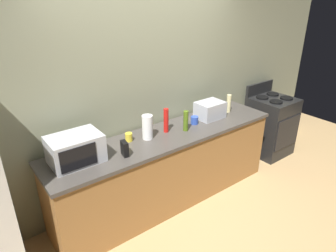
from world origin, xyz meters
The scene contains 13 objects.
ground_plane centered at (0.00, 0.00, 0.00)m, with size 8.00×8.00×0.00m, color tan.
back_wall centered at (0.00, 0.81, 1.35)m, with size 6.40×0.10×2.70m, color gray.
counter_run centered at (0.00, 0.40, 0.45)m, with size 2.84×0.64×0.90m.
stove_range centered at (2.00, 0.40, 0.46)m, with size 0.60×0.61×1.08m.
microwave centered at (-1.05, 0.45, 1.04)m, with size 0.48×0.35×0.27m.
toaster_oven centered at (0.71, 0.46, 1.01)m, with size 0.34×0.26×0.21m, color #B7BABF.
paper_towel_roll centered at (-0.24, 0.45, 1.04)m, with size 0.12×0.12×0.27m, color white.
cordless_phone centered at (-0.63, 0.28, 0.98)m, with size 0.05×0.11×0.15m, color black.
bottle_hand_soap centered at (1.05, 0.45, 1.02)m, with size 0.06×0.06×0.24m, color beige.
bottle_hot_sauce centered at (0.02, 0.46, 1.04)m, with size 0.06×0.06×0.28m, color red.
bottle_olive_oil centered at (0.22, 0.35, 1.02)m, with size 0.06×0.06×0.24m, color #4C6B19.
mug_yellow centered at (-0.44, 0.52, 0.95)m, with size 0.08×0.08×0.09m, color yellow.
mug_blue centered at (0.43, 0.43, 0.95)m, with size 0.09×0.09×0.09m, color #2D4CB2.
Camera 1 is at (-1.87, -2.04, 2.40)m, focal length 32.39 mm.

